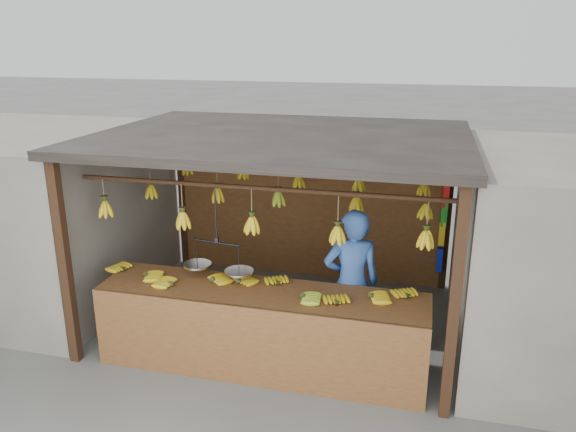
# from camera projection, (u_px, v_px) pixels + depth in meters

# --- Properties ---
(ground) EXTENTS (80.00, 80.00, 0.00)m
(ground) POSITION_uv_depth(u_px,v_px,m) (282.00, 319.00, 7.25)
(ground) COLOR #5B5B57
(stall) EXTENTS (4.30, 3.30, 2.40)m
(stall) POSITION_uv_depth(u_px,v_px,m) (289.00, 164.00, 6.95)
(stall) COLOR black
(stall) RESTS_ON ground
(neighbor_left) EXTENTS (3.00, 3.00, 2.30)m
(neighbor_left) POSITION_uv_depth(u_px,v_px,m) (30.00, 213.00, 7.74)
(neighbor_left) COLOR slate
(neighbor_left) RESTS_ON ground
(counter) EXTENTS (3.59, 0.80, 0.96)m
(counter) POSITION_uv_depth(u_px,v_px,m) (258.00, 312.00, 5.88)
(counter) COLOR brown
(counter) RESTS_ON ground
(hanging_bananas) EXTENTS (3.61, 2.24, 0.40)m
(hanging_bananas) POSITION_uv_depth(u_px,v_px,m) (281.00, 199.00, 6.75)
(hanging_bananas) COLOR gold
(hanging_bananas) RESTS_ON ground
(balance_scale) EXTENTS (0.81, 0.37, 0.95)m
(balance_scale) POSITION_uv_depth(u_px,v_px,m) (218.00, 264.00, 6.09)
(balance_scale) COLOR black
(balance_scale) RESTS_ON ground
(vendor) EXTENTS (0.73, 0.59, 1.73)m
(vendor) POSITION_uv_depth(u_px,v_px,m) (352.00, 284.00, 6.21)
(vendor) COLOR #3359A5
(vendor) RESTS_ON ground
(bag_bundles) EXTENTS (0.08, 0.26, 1.27)m
(bag_bundles) POSITION_uv_depth(u_px,v_px,m) (443.00, 224.00, 7.74)
(bag_bundles) COLOR red
(bag_bundles) RESTS_ON ground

